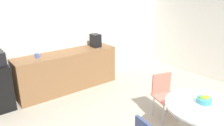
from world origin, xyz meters
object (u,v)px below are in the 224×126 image
at_px(fruit_bowl, 204,100).
at_px(coffee_maker, 96,40).
at_px(mug_white, 37,56).
at_px(round_table, 202,114).
at_px(chair_coral, 164,91).
at_px(mug_green, 99,45).

relative_size(fruit_bowl, coffee_maker, 0.66).
bearing_deg(mug_white, fruit_bowl, -66.96).
height_order(fruit_bowl, coffee_maker, coffee_maker).
height_order(round_table, coffee_maker, coffee_maker).
xyz_separation_m(round_table, mug_white, (-1.24, 3.07, 0.34)).
height_order(chair_coral, coffee_maker, coffee_maker).
bearing_deg(chair_coral, fruit_bowl, -104.01).
bearing_deg(coffee_maker, round_table, -94.34).
height_order(mug_white, coffee_maker, coffee_maker).
bearing_deg(mug_green, coffee_maker, 130.66).
bearing_deg(chair_coral, mug_green, 89.46).
bearing_deg(mug_white, coffee_maker, -0.31).
bearing_deg(mug_green, mug_white, 177.17).
bearing_deg(chair_coral, mug_white, 124.96).
xyz_separation_m(chair_coral, fruit_bowl, (-0.22, -0.88, 0.27)).
bearing_deg(mug_green, chair_coral, -90.54).
distance_m(round_table, fruit_bowl, 0.20).
bearing_deg(coffee_maker, mug_white, 179.69).
relative_size(fruit_bowl, mug_green, 1.64).
bearing_deg(fruit_bowl, coffee_maker, 86.59).
height_order(fruit_bowl, mug_white, mug_white).
relative_size(fruit_bowl, mug_white, 1.64).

